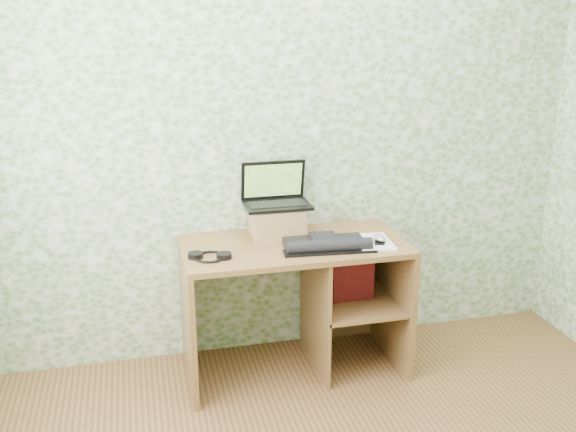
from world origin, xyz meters
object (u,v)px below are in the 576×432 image
object	(u,v)px
laptop	(275,195)
notepad	(373,242)
keyboard	(326,244)
desk	(306,286)
riser	(277,221)

from	to	relation	value
laptop	notepad	distance (m)	0.59
keyboard	notepad	size ratio (longest dim) A/B	1.82
notepad	keyboard	bearing A→B (deg)	-172.95
desk	laptop	distance (m)	0.54
notepad	desk	bearing A→B (deg)	164.59
riser	keyboard	size ratio (longest dim) A/B	0.57
riser	notepad	xyz separation A→B (m)	(0.47, -0.24, -0.08)
laptop	keyboard	distance (m)	0.41
desk	keyboard	size ratio (longest dim) A/B	2.45
desk	riser	size ratio (longest dim) A/B	4.26
riser	notepad	distance (m)	0.54
laptop	keyboard	bearing A→B (deg)	-54.05
laptop	keyboard	xyz separation A→B (m)	(0.21, -0.29, -0.20)
laptop	keyboard	size ratio (longest dim) A/B	0.73
desk	notepad	world-z (taller)	notepad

